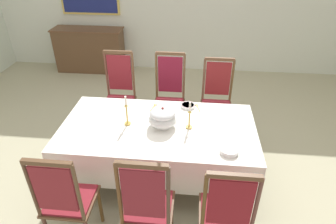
# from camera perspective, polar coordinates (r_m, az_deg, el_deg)

# --- Properties ---
(ground) EXTENTS (7.59, 6.18, 0.04)m
(ground) POSITION_cam_1_polar(r_m,az_deg,el_deg) (3.95, -1.20, -9.60)
(ground) COLOR #B0AA8B
(dining_table) EXTENTS (2.14, 1.13, 0.74)m
(dining_table) POSITION_cam_1_polar(r_m,az_deg,el_deg) (3.30, -1.92, -3.81)
(dining_table) COLOR #4F391E
(dining_table) RESTS_ON ground
(tablecloth) EXTENTS (2.16, 1.15, 0.43)m
(tablecloth) POSITION_cam_1_polar(r_m,az_deg,el_deg) (3.32, -1.91, -4.39)
(tablecloth) COLOR white
(tablecloth) RESTS_ON dining_table
(chair_south_a) EXTENTS (0.44, 0.42, 1.13)m
(chair_south_a) POSITION_cam_1_polar(r_m,az_deg,el_deg) (2.83, -19.25, -15.73)
(chair_south_a) COLOR brown
(chair_south_a) RESTS_ON ground
(chair_north_a) EXTENTS (0.44, 0.42, 1.20)m
(chair_north_a) POSITION_cam_1_polar(r_m,az_deg,el_deg) (4.27, -9.47, 3.62)
(chair_north_a) COLOR #523B1F
(chair_north_a) RESTS_ON ground
(chair_south_b) EXTENTS (0.44, 0.42, 1.17)m
(chair_south_b) POSITION_cam_1_polar(r_m,az_deg,el_deg) (2.63, -4.09, -17.60)
(chair_south_b) COLOR brown
(chair_south_b) RESTS_ON ground
(chair_north_b) EXTENTS (0.44, 0.42, 1.21)m
(chair_north_b) POSITION_cam_1_polar(r_m,az_deg,el_deg) (4.15, 0.26, 3.22)
(chair_north_b) COLOR brown
(chair_north_b) RESTS_ON ground
(chair_south_c) EXTENTS (0.44, 0.42, 1.13)m
(chair_south_c) POSITION_cam_1_polar(r_m,az_deg,el_deg) (2.64, 11.18, -18.59)
(chair_south_c) COLOR brown
(chair_south_c) RESTS_ON ground
(chair_north_c) EXTENTS (0.44, 0.42, 1.15)m
(chair_north_c) POSITION_cam_1_polar(r_m,az_deg,el_deg) (4.15, 9.46, 2.49)
(chair_north_c) COLOR brown
(chair_north_c) RESTS_ON ground
(soup_tureen) EXTENTS (0.31, 0.31, 0.24)m
(soup_tureen) POSITION_cam_1_polar(r_m,az_deg,el_deg) (3.18, -1.04, -1.01)
(soup_tureen) COLOR silver
(soup_tureen) RESTS_ON tablecloth
(candlestick_west) EXTENTS (0.07, 0.07, 0.36)m
(candlestick_west) POSITION_cam_1_polar(r_m,az_deg,el_deg) (3.23, -8.04, -0.25)
(candlestick_west) COLOR gold
(candlestick_west) RESTS_ON tablecloth
(candlestick_east) EXTENTS (0.07, 0.07, 0.32)m
(candlestick_east) POSITION_cam_1_polar(r_m,az_deg,el_deg) (3.16, 4.20, -1.18)
(candlestick_east) COLOR gold
(candlestick_east) RESTS_ON tablecloth
(bowl_near_left) EXTENTS (0.18, 0.18, 0.03)m
(bowl_near_left) POSITION_cam_1_polar(r_m,az_deg,el_deg) (3.60, 3.90, 1.28)
(bowl_near_left) COLOR silver
(bowl_near_left) RESTS_ON tablecloth
(bowl_near_right) EXTENTS (0.14, 0.14, 0.03)m
(bowl_near_right) POSITION_cam_1_polar(r_m,az_deg,el_deg) (3.58, -1.22, 1.16)
(bowl_near_right) COLOR silver
(bowl_near_right) RESTS_ON tablecloth
(bowl_far_left) EXTENTS (0.18, 0.18, 0.05)m
(bowl_far_left) POSITION_cam_1_polar(r_m,az_deg,el_deg) (2.93, 11.86, -7.32)
(bowl_far_left) COLOR silver
(bowl_far_left) RESTS_ON tablecloth
(spoon_primary) EXTENTS (0.06, 0.17, 0.01)m
(spoon_primary) POSITION_cam_1_polar(r_m,az_deg,el_deg) (3.63, 5.68, 1.19)
(spoon_primary) COLOR gold
(spoon_primary) RESTS_ON tablecloth
(spoon_secondary) EXTENTS (0.06, 0.17, 0.01)m
(spoon_secondary) POSITION_cam_1_polar(r_m,az_deg,el_deg) (3.62, -2.66, 1.26)
(spoon_secondary) COLOR gold
(spoon_secondary) RESTS_ON tablecloth
(sideboard) EXTENTS (1.44, 0.48, 0.90)m
(sideboard) POSITION_cam_1_polar(r_m,az_deg,el_deg) (6.54, -14.96, 11.61)
(sideboard) COLOR brown
(sideboard) RESTS_ON ground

